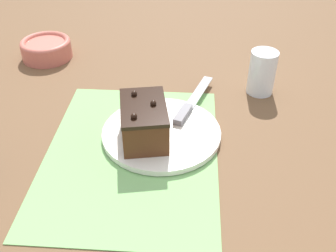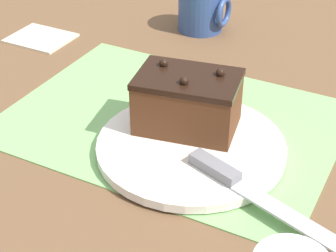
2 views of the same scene
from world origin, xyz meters
name	(u,v)px [view 1 (image 1 of 2)]	position (x,y,z in m)	size (l,w,h in m)	color
ground_plane	(132,153)	(0.00, 0.00, 0.00)	(3.00, 3.00, 0.00)	brown
placemat_woven	(132,152)	(0.00, 0.00, 0.00)	(0.46, 0.34, 0.00)	#7AB266
cake_plate	(161,133)	(0.06, -0.05, 0.01)	(0.25, 0.25, 0.01)	white
chocolate_cake	(144,121)	(0.03, -0.02, 0.05)	(0.15, 0.11, 0.09)	#512D19
serving_knife	(189,106)	(0.14, -0.11, 0.02)	(0.21, 0.09, 0.01)	slate
drinking_glass	(262,72)	(0.25, -0.28, 0.05)	(0.06, 0.06, 0.11)	white
small_bowl	(46,48)	(0.39, 0.30, 0.03)	(0.14, 0.14, 0.05)	#C66656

